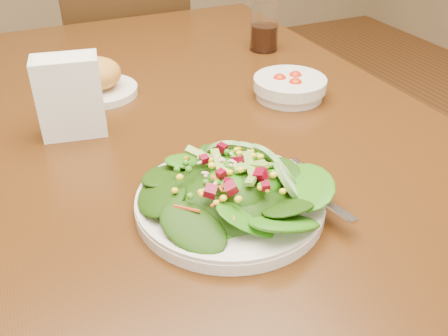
# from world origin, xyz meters

# --- Properties ---
(dining_table) EXTENTS (0.90, 1.40, 0.75)m
(dining_table) POSITION_xyz_m (0.00, 0.00, 0.65)
(dining_table) COLOR #43220A
(dining_table) RESTS_ON ground_plane
(chair_far) EXTENTS (0.45, 0.45, 0.92)m
(chair_far) POSITION_xyz_m (0.09, 0.90, 0.49)
(chair_far) COLOR black
(chair_far) RESTS_ON ground_plane
(salad_plate) EXTENTS (0.27, 0.27, 0.08)m
(salad_plate) POSITION_xyz_m (-0.04, -0.29, 0.78)
(salad_plate) COLOR silver
(salad_plate) RESTS_ON dining_table
(bread_plate) EXTENTS (0.16, 0.16, 0.08)m
(bread_plate) POSITION_xyz_m (-0.14, 0.18, 0.78)
(bread_plate) COLOR silver
(bread_plate) RESTS_ON dining_table
(tomato_bowl) EXTENTS (0.15, 0.15, 0.05)m
(tomato_bowl) POSITION_xyz_m (0.22, 0.01, 0.77)
(tomato_bowl) COLOR silver
(tomato_bowl) RESTS_ON dining_table
(drinking_glass) EXTENTS (0.07, 0.07, 0.12)m
(drinking_glass) POSITION_xyz_m (0.30, 0.28, 0.80)
(drinking_glass) COLOR silver
(drinking_glass) RESTS_ON dining_table
(napkin_holder) EXTENTS (0.12, 0.08, 0.14)m
(napkin_holder) POSITION_xyz_m (-0.21, 0.03, 0.83)
(napkin_holder) COLOR white
(napkin_holder) RESTS_ON dining_table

